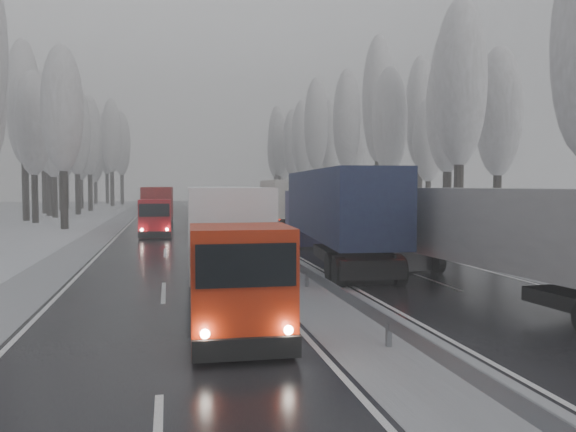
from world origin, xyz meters
name	(u,v)px	position (x,y,z in m)	size (l,w,h in m)	color
ground	(481,416)	(0.00, 0.00, 0.00)	(260.00, 260.00, 0.00)	silver
carriageway_right	(317,239)	(5.25, 30.00, 0.01)	(7.50, 200.00, 0.03)	black
carriageway_left	(166,242)	(-5.25, 30.00, 0.01)	(7.50, 200.00, 0.03)	black
median_slush	(244,241)	(0.00, 30.00, 0.02)	(3.00, 200.00, 0.04)	#9DA0A5
shoulder_right	(383,238)	(10.20, 30.00, 0.02)	(2.40, 200.00, 0.04)	#9DA0A5
shoulder_left	(88,244)	(-10.20, 30.00, 0.02)	(2.40, 200.00, 0.04)	#9DA0A5
median_guardrail	(244,232)	(0.00, 29.99, 0.60)	(0.12, 200.00, 0.76)	slate
tree_18	(460,84)	(14.51, 27.03, 10.70)	(3.60, 3.60, 16.58)	black
tree_19	(499,113)	(20.02, 31.03, 9.42)	(3.60, 3.60, 14.57)	black
tree_20	(448,110)	(17.90, 35.17, 10.14)	(3.60, 3.60, 15.71)	black
tree_21	(449,96)	(20.12, 39.17, 12.00)	(3.60, 3.60, 18.62)	black
tree_22	(390,122)	(17.02, 45.60, 10.24)	(3.60, 3.60, 15.86)	black
tree_23	(429,141)	(23.31, 49.60, 8.77)	(3.60, 3.60, 13.55)	black
tree_24	(378,101)	(17.90, 51.02, 13.19)	(3.60, 3.60, 20.49)	black
tree_25	(420,113)	(24.81, 55.02, 12.52)	(3.60, 3.60, 19.44)	black
tree_26	(347,121)	(17.56, 61.27, 12.10)	(3.60, 3.60, 18.78)	black
tree_27	(387,131)	(24.72, 65.27, 11.36)	(3.60, 3.60, 17.62)	black
tree_28	(316,125)	(16.34, 71.95, 12.64)	(3.60, 3.60, 19.62)	black
tree_29	(355,135)	(23.71, 75.95, 11.67)	(3.60, 3.60, 18.11)	black
tree_30	(302,138)	(16.56, 81.70, 11.52)	(3.60, 3.60, 17.86)	black
tree_31	(330,138)	(22.48, 85.70, 11.97)	(3.60, 3.60, 18.58)	black
tree_32	(292,144)	(16.63, 89.21, 11.18)	(3.60, 3.60, 17.33)	black
tree_33	(304,156)	(19.77, 93.21, 9.26)	(3.60, 3.60, 14.33)	black
tree_34	(280,145)	(15.73, 96.32, 11.37)	(3.60, 3.60, 17.63)	black
tree_35	(321,145)	(24.94, 100.32, 11.77)	(3.60, 3.60, 18.25)	black
tree_36	(277,141)	(17.04, 106.16, 13.02)	(3.60, 3.60, 20.23)	black
tree_37	(305,154)	(24.02, 110.16, 10.56)	(3.60, 3.60, 16.37)	black
tree_38	(275,151)	(18.73, 116.73, 11.59)	(3.60, 3.60, 17.97)	black
tree_39	(284,157)	(21.55, 120.73, 10.45)	(3.60, 3.60, 16.19)	black
tree_62	(62,110)	(-13.94, 43.73, 10.36)	(3.60, 3.60, 16.04)	black
tree_64	(33,124)	(-18.26, 52.71, 9.96)	(3.60, 3.60, 15.42)	black
tree_65	(23,103)	(-20.05, 56.71, 12.55)	(3.60, 3.60, 19.48)	black
tree_66	(53,134)	(-18.16, 62.35, 9.84)	(3.60, 3.60, 15.23)	black
tree_67	(48,127)	(-19.54, 66.35, 11.03)	(3.60, 3.60, 17.09)	black
tree_68	(77,132)	(-16.58, 69.11, 10.75)	(3.60, 3.60, 16.65)	black
tree_69	(43,121)	(-21.42, 73.11, 12.46)	(3.60, 3.60, 19.35)	black
tree_70	(89,136)	(-16.33, 79.19, 11.03)	(3.60, 3.60, 17.09)	black
tree_71	(60,127)	(-21.09, 83.19, 12.63)	(3.60, 3.60, 19.61)	black
tree_72	(80,149)	(-18.93, 88.54, 9.76)	(3.60, 3.60, 15.11)	black
tree_73	(66,142)	(-21.82, 92.54, 11.11)	(3.60, 3.60, 17.22)	black
tree_74	(111,137)	(-15.07, 99.33, 12.67)	(3.60, 3.60, 19.68)	black
tree_75	(62,141)	(-24.20, 103.33, 11.99)	(3.60, 3.60, 18.60)	black
tree_76	(121,144)	(-14.05, 108.72, 11.95)	(3.60, 3.60, 18.55)	black
tree_77	(95,159)	(-19.66, 112.72, 9.26)	(3.60, 3.60, 14.32)	black
tree_78	(106,143)	(-17.56, 115.31, 12.59)	(3.60, 3.60, 19.55)	black
tree_79	(95,152)	(-20.33, 119.31, 11.01)	(3.60, 3.60, 17.07)	black
truck_grey_tarp	(501,235)	(5.84, 8.52, 2.18)	(3.63, 14.69, 3.74)	#47484C
truck_blue_box	(332,209)	(2.96, 18.70, 2.65)	(4.30, 17.82, 4.53)	#201D4A
truck_cream_box	(280,201)	(4.52, 39.60, 2.48)	(3.94, 16.68, 4.25)	#BAB1A5
box_truck_distant	(228,202)	(3.93, 76.97, 1.32)	(2.82, 7.12, 2.59)	#B9BCC0
truck_red_white	(223,232)	(-3.21, 11.27, 2.20)	(2.80, 14.78, 3.77)	#AE2209
truck_red_red	(158,205)	(-5.85, 39.60, 2.14)	(2.53, 14.37, 3.67)	#B50A12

